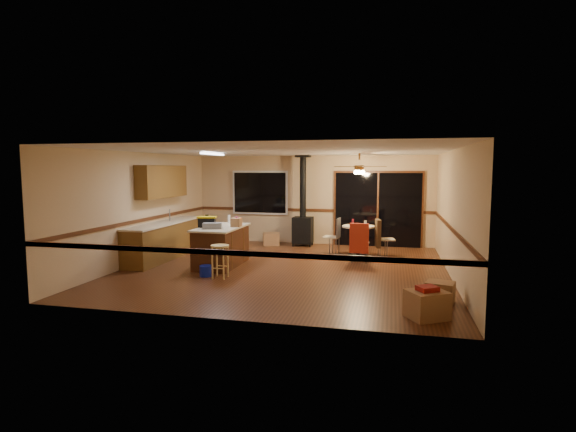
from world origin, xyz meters
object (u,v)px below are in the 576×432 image
(toolbox_black, at_px, (207,223))
(box_corner_a, at_px, (427,305))
(blue_bucket, at_px, (206,271))
(chair_near, at_px, (359,238))
(toolbox_grey, at_px, (212,226))
(kitchen_island, at_px, (221,246))
(chair_left, at_px, (335,232))
(wood_stove, at_px, (303,221))
(chair_right, at_px, (379,233))
(box_under_window, at_px, (271,239))
(bar_stool, at_px, (220,261))
(box_corner_b, at_px, (440,292))
(dining_table, at_px, (358,236))

(toolbox_black, distance_m, box_corner_a, 5.36)
(blue_bucket, relative_size, chair_near, 0.39)
(toolbox_grey, bearing_deg, blue_bucket, -78.82)
(box_corner_a, bearing_deg, kitchen_island, 147.43)
(toolbox_grey, xyz_separation_m, chair_left, (2.44, 2.28, -0.37))
(wood_stove, height_order, chair_left, wood_stove)
(chair_left, bearing_deg, blue_bucket, -127.73)
(kitchen_island, height_order, chair_right, chair_right)
(toolbox_black, distance_m, box_under_window, 3.24)
(kitchen_island, height_order, box_corner_a, kitchen_island)
(chair_right, height_order, box_under_window, chair_right)
(bar_stool, height_order, box_under_window, bar_stool)
(bar_stool, height_order, box_corner_a, bar_stool)
(box_corner_a, xyz_separation_m, box_corner_b, (0.27, 0.85, -0.03))
(chair_left, bearing_deg, wood_stove, 133.74)
(chair_right, bearing_deg, blue_bucket, -139.61)
(wood_stove, bearing_deg, dining_table, -35.99)
(dining_table, xyz_separation_m, chair_near, (0.09, -0.88, 0.07))
(kitchen_island, height_order, bar_stool, kitchen_island)
(toolbox_grey, xyz_separation_m, bar_stool, (0.48, -0.77, -0.63))
(toolbox_grey, distance_m, box_corner_b, 4.98)
(box_corner_a, bearing_deg, wood_stove, 117.52)
(toolbox_black, bearing_deg, chair_near, 18.20)
(bar_stool, bearing_deg, chair_near, 38.00)
(toolbox_black, bearing_deg, dining_table, 31.35)
(dining_table, distance_m, chair_near, 0.89)
(blue_bucket, bearing_deg, box_under_window, 85.49)
(bar_stool, relative_size, box_corner_a, 1.24)
(chair_near, xyz_separation_m, box_under_window, (-2.68, 1.96, -0.41))
(toolbox_grey, bearing_deg, kitchen_island, 79.64)
(toolbox_black, height_order, chair_right, toolbox_black)
(wood_stove, distance_m, box_corner_a, 6.58)
(toolbox_black, distance_m, chair_left, 3.39)
(blue_bucket, bearing_deg, kitchen_island, 94.00)
(wood_stove, relative_size, box_under_window, 5.53)
(chair_near, height_order, box_under_window, chair_near)
(bar_stool, distance_m, chair_left, 3.63)
(toolbox_grey, xyz_separation_m, toolbox_black, (-0.21, 0.21, 0.04))
(box_under_window, bearing_deg, toolbox_black, -102.29)
(kitchen_island, distance_m, toolbox_grey, 0.63)
(wood_stove, relative_size, blue_bucket, 9.34)
(bar_stool, relative_size, chair_left, 1.31)
(chair_right, bearing_deg, chair_left, 176.45)
(chair_left, bearing_deg, chair_near, -54.82)
(chair_left, xyz_separation_m, chair_right, (1.11, -0.07, 0.01))
(dining_table, bearing_deg, chair_left, 171.53)
(chair_right, bearing_deg, toolbox_grey, -148.17)
(dining_table, distance_m, box_under_window, 2.82)
(toolbox_grey, bearing_deg, toolbox_black, 136.04)
(kitchen_island, relative_size, chair_left, 3.26)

